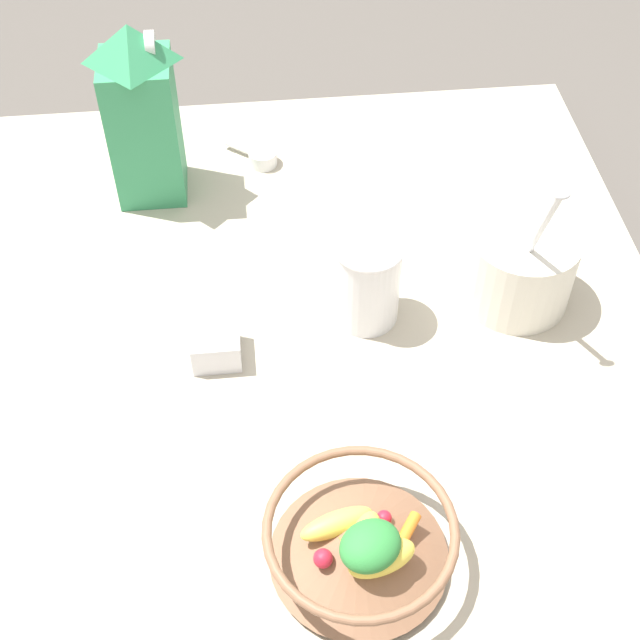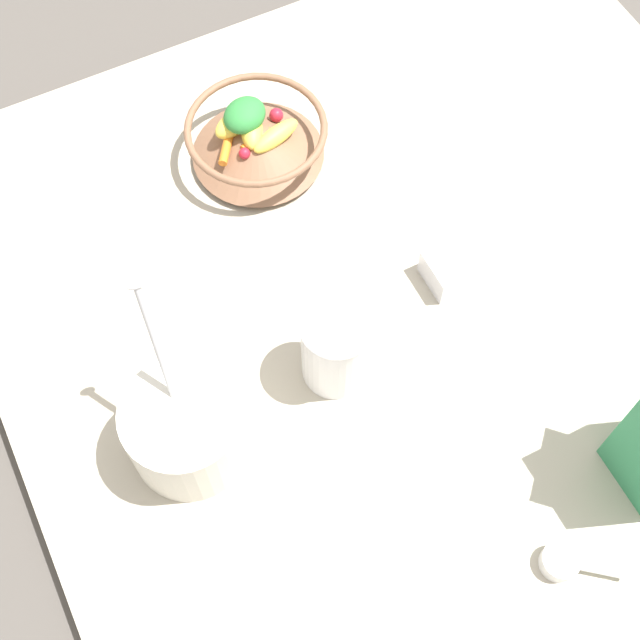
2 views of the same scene
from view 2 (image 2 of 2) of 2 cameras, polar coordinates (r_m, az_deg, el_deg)
name	(u,v)px [view 2 (image 2 of 2)]	position (r m, az deg, el deg)	size (l,w,h in m)	color
ground_plane	(416,302)	(1.17, 6.19, 1.12)	(6.00, 6.00, 0.00)	#4C4742
countertop	(417,297)	(1.15, 6.26, 1.49)	(1.06, 1.06, 0.03)	#B2A893
fruit_bowl	(256,138)	(1.22, -4.12, 11.56)	(0.19, 0.19, 0.09)	brown
yogurt_tub	(185,428)	(1.00, -8.63, -6.84)	(0.16, 0.14, 0.25)	silver
drinking_cup	(336,347)	(1.03, 1.02, -1.72)	(0.08, 0.08, 0.12)	white
spice_jar	(449,269)	(1.14, 8.26, 3.24)	(0.06, 0.06, 0.04)	silver
measuring_scoop	(563,562)	(1.03, 15.28, -14.72)	(0.07, 0.08, 0.02)	white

